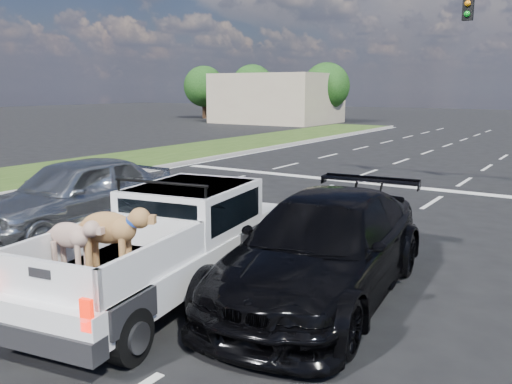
# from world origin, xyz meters

# --- Properties ---
(ground) EXTENTS (160.00, 160.00, 0.00)m
(ground) POSITION_xyz_m (0.00, 0.00, 0.00)
(ground) COLOR black
(ground) RESTS_ON ground
(road_markings) EXTENTS (17.75, 60.00, 0.01)m
(road_markings) POSITION_xyz_m (0.00, 6.56, 0.01)
(road_markings) COLOR silver
(road_markings) RESTS_ON ground
(grass_median_left) EXTENTS (5.00, 60.00, 0.10)m
(grass_median_left) POSITION_xyz_m (-11.50, 6.00, 0.05)
(grass_median_left) COLOR #253F13
(grass_median_left) RESTS_ON ground
(curb_left) EXTENTS (0.15, 60.00, 0.14)m
(curb_left) POSITION_xyz_m (-9.05, 6.00, 0.07)
(curb_left) COLOR #A59E98
(curb_left) RESTS_ON ground
(building_left) EXTENTS (10.00, 8.00, 4.40)m
(building_left) POSITION_xyz_m (-20.00, 36.00, 2.20)
(building_left) COLOR #B6A98B
(building_left) RESTS_ON ground
(tree_far_a) EXTENTS (4.20, 4.20, 5.40)m
(tree_far_a) POSITION_xyz_m (-30.00, 38.00, 3.29)
(tree_far_a) COLOR #332114
(tree_far_a) RESTS_ON ground
(tree_far_b) EXTENTS (4.20, 4.20, 5.40)m
(tree_far_b) POSITION_xyz_m (-24.00, 38.00, 3.29)
(tree_far_b) COLOR #332114
(tree_far_b) RESTS_ON ground
(tree_far_c) EXTENTS (4.20, 4.20, 5.40)m
(tree_far_c) POSITION_xyz_m (-16.00, 38.00, 3.29)
(tree_far_c) COLOR #332114
(tree_far_c) RESTS_ON ground
(pickup_truck) EXTENTS (2.47, 5.00, 1.79)m
(pickup_truck) POSITION_xyz_m (0.19, -1.26, 0.83)
(pickup_truck) COLOR black
(pickup_truck) RESTS_ON ground
(silver_sedan) EXTENTS (1.99, 4.87, 1.66)m
(silver_sedan) POSITION_xyz_m (-4.12, 0.66, 0.83)
(silver_sedan) COLOR #A3A6AA
(silver_sedan) RESTS_ON ground
(black_coupe) EXTENTS (2.71, 5.54, 1.55)m
(black_coupe) POSITION_xyz_m (2.25, 0.05, 0.78)
(black_coupe) COLOR black
(black_coupe) RESTS_ON ground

